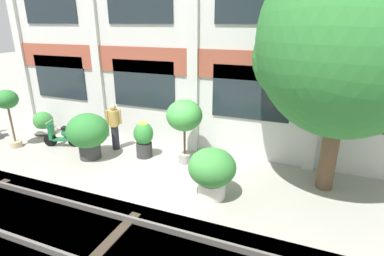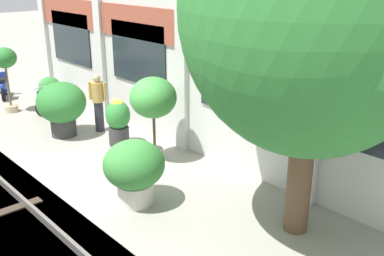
% 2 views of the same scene
% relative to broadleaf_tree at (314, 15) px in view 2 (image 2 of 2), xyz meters
% --- Properties ---
extents(ground_plane, '(80.00, 80.00, 0.00)m').
position_rel_broadleaf_tree_xyz_m(ground_plane, '(-4.34, -1.46, -3.84)').
color(ground_plane, '#9E998E').
extents(apartment_facade, '(15.82, 0.64, 7.43)m').
position_rel_broadleaf_tree_xyz_m(apartment_facade, '(-4.34, 1.32, -0.13)').
color(apartment_facade, silver).
rests_on(apartment_facade, ground).
extents(broadleaf_tree, '(4.50, 4.28, 6.35)m').
position_rel_broadleaf_tree_xyz_m(broadleaf_tree, '(0.00, 0.00, 0.00)').
color(broadleaf_tree, brown).
rests_on(broadleaf_tree, ground).
extents(potted_plant_glazed_jar, '(1.37, 1.37, 1.55)m').
position_rel_broadleaf_tree_xyz_m(potted_plant_glazed_jar, '(-7.32, -0.85, -2.93)').
color(potted_plant_glazed_jar, '#333333').
rests_on(potted_plant_glazed_jar, ground).
extents(potted_plant_stone_basin, '(1.23, 1.23, 1.35)m').
position_rel_broadleaf_tree_xyz_m(potted_plant_stone_basin, '(-2.75, -1.62, -3.06)').
color(potted_plant_stone_basin, beige).
rests_on(potted_plant_stone_basin, ground).
extents(potted_plant_low_pan, '(1.13, 1.13, 2.11)m').
position_rel_broadleaf_tree_xyz_m(potted_plant_low_pan, '(-4.22, 0.01, -2.28)').
color(potted_plant_low_pan, gray).
rests_on(potted_plant_low_pan, ground).
extents(potted_plant_terracotta_small, '(0.77, 0.77, 2.13)m').
position_rel_broadleaf_tree_xyz_m(potted_plant_terracotta_small, '(-10.53, -1.11, -2.20)').
color(potted_plant_terracotta_small, tan).
rests_on(potted_plant_terracotta_small, ground).
extents(potted_plant_wide_bowl, '(0.97, 0.97, 0.93)m').
position_rel_broadleaf_tree_xyz_m(potted_plant_wide_bowl, '(-10.65, 0.35, -3.45)').
color(potted_plant_wide_bowl, beige).
rests_on(potted_plant_wide_bowl, ground).
extents(potted_plant_fluted_column, '(0.66, 0.66, 1.27)m').
position_rel_broadleaf_tree_xyz_m(potted_plant_fluted_column, '(-5.68, -0.08, -3.14)').
color(potted_plant_fluted_column, '#333333').
rests_on(potted_plant_fluted_column, ground).
extents(scooter_near_curb, '(1.29, 0.75, 0.98)m').
position_rel_broadleaf_tree_xyz_m(scooter_near_curb, '(-12.31, -0.66, -3.40)').
color(scooter_near_curb, black).
rests_on(scooter_near_curb, ground).
extents(scooter_second_parked, '(1.33, 0.68, 0.98)m').
position_rel_broadleaf_tree_xyz_m(scooter_second_parked, '(-8.87, -0.41, -3.40)').
color(scooter_second_parked, black).
rests_on(scooter_second_parked, ground).
extents(resident_by_doorway, '(0.44, 0.35, 1.68)m').
position_rel_broadleaf_tree_xyz_m(resident_by_doorway, '(-6.97, 0.11, -2.93)').
color(resident_by_doorway, '#282833').
rests_on(resident_by_doorway, ground).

